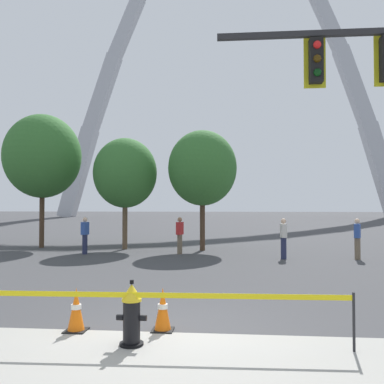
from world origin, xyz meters
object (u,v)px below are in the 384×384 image
fire_hydrant (132,315)px  monument_arch (225,77)px  pedestrian_standing_center (85,235)px  traffic_cone_by_hydrant (76,310)px  pedestrian_walking_right (284,238)px  traffic_cone_mid_sidewalk (163,310)px  pedestrian_near_trees (357,239)px  pedestrian_walking_left (180,235)px

fire_hydrant → monument_arch: bearing=89.5°
monument_arch → pedestrian_standing_center: 59.32m
fire_hydrant → monument_arch: monument_arch is taller
traffic_cone_by_hydrant → monument_arch: size_ratio=0.01×
fire_hydrant → pedestrian_walking_right: (3.56, 10.53, 0.35)m
fire_hydrant → pedestrian_standing_center: 12.36m
fire_hydrant → traffic_cone_mid_sidewalk: 0.86m
monument_arch → pedestrian_near_trees: 60.08m
traffic_cone_by_hydrant → traffic_cone_mid_sidewalk: size_ratio=1.00×
fire_hydrant → pedestrian_near_trees: size_ratio=0.62×
fire_hydrant → pedestrian_walking_right: pedestrian_walking_right is taller
monument_arch → pedestrian_walking_left: monument_arch is taller
fire_hydrant → pedestrian_walking_right: bearing=71.3°
pedestrian_walking_right → pedestrian_near_trees: bearing=1.8°
pedestrian_standing_center → pedestrian_near_trees: 11.20m
monument_arch → pedestrian_standing_center: size_ratio=36.72×
fire_hydrant → pedestrian_walking_left: bearing=93.4°
monument_arch → pedestrian_walking_right: size_ratio=36.72×
fire_hydrant → pedestrian_walking_left: (-0.70, 11.81, 0.35)m
traffic_cone_mid_sidewalk → pedestrian_standing_center: size_ratio=0.46×
pedestrian_walking_right → pedestrian_near_trees: (2.84, 0.09, 0.00)m
traffic_cone_mid_sidewalk → pedestrian_near_trees: (6.05, 9.85, 0.46)m
traffic_cone_mid_sidewalk → monument_arch: size_ratio=0.01×
pedestrian_walking_left → pedestrian_standing_center: same height
monument_arch → pedestrian_near_trees: size_ratio=36.72×
traffic_cone_by_hydrant → pedestrian_walking_right: (4.66, 9.92, 0.46)m
monument_arch → pedestrian_near_trees: monument_arch is taller
fire_hydrant → pedestrian_walking_right: size_ratio=0.62×
traffic_cone_by_hydrant → pedestrian_standing_center: (-3.67, 10.79, 0.46)m
traffic_cone_by_hydrant → monument_arch: bearing=88.6°
traffic_cone_mid_sidewalk → pedestrian_near_trees: 11.57m
fire_hydrant → pedestrian_walking_right: 11.13m
monument_arch → pedestrian_near_trees: (5.86, -55.09, -23.26)m
pedestrian_walking_left → pedestrian_walking_right: bearing=-16.7°
traffic_cone_mid_sidewalk → pedestrian_walking_left: 11.10m
traffic_cone_by_hydrant → pedestrian_walking_right: bearing=64.8°
traffic_cone_by_hydrant → traffic_cone_mid_sidewalk: same height
fire_hydrant → pedestrian_walking_left: pedestrian_walking_left is taller
pedestrian_walking_right → monument_arch: bearing=93.1°
monument_arch → pedestrian_near_trees: bearing=-83.9°
pedestrian_near_trees → traffic_cone_by_hydrant: bearing=-126.8°
pedestrian_walking_left → monument_arch: bearing=88.7°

